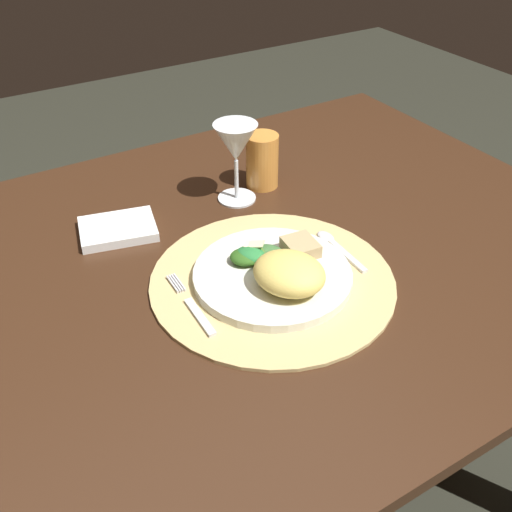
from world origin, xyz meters
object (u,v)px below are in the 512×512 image
wine_glass (236,146)px  napkin (118,229)px  dining_table (243,326)px  dinner_plate (272,275)px  spoon (334,244)px  fork (193,307)px  amber_tumbler (262,161)px

wine_glass → napkin: bearing=178.4°
dining_table → dinner_plate: 0.20m
spoon → dining_table: bearing=156.3°
dining_table → spoon: (0.15, -0.06, 0.17)m
dinner_plate → wine_glass: (0.08, 0.25, 0.10)m
spoon → wine_glass: wine_glass is taller
fork → amber_tumbler: size_ratio=1.45×
dinner_plate → fork: dinner_plate is taller
dining_table → wine_glass: bearing=62.5°
dining_table → amber_tumbler: bearing=50.1°
wine_glass → amber_tumbler: wine_glass is taller
dining_table → napkin: bearing=131.4°
dinner_plate → napkin: (-0.16, 0.26, -0.01)m
dining_table → dinner_plate: bearing=-86.0°
napkin → amber_tumbler: (0.31, 0.01, 0.05)m
napkin → amber_tumbler: 0.31m
spoon → amber_tumbler: bearing=87.6°
dinner_plate → amber_tumbler: amber_tumbler is taller
spoon → amber_tumbler: (0.01, 0.25, 0.05)m
dining_table → wine_glass: (0.09, 0.17, 0.27)m
fork → amber_tumbler: 0.40m
wine_glass → amber_tumbler: 0.09m
dining_table → fork: fork is taller
wine_glass → dinner_plate: bearing=-107.6°
fork → spoon: spoon is taller
spoon → wine_glass: bearing=104.6°
spoon → napkin: bearing=141.6°
wine_glass → amber_tumbler: bearing=16.9°
spoon → napkin: napkin is taller
dinner_plate → wine_glass: size_ratio=1.63×
fork → wine_glass: wine_glass is taller
dining_table → fork: bearing=-147.7°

